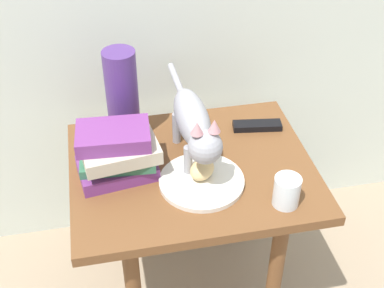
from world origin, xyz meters
TOP-DOWN VIEW (x-y plane):
  - ground_plane at (0.00, 0.00)m, footprint 6.00×6.00m
  - side_table at (0.00, 0.00)m, footprint 0.69×0.55m
  - plate at (0.01, -0.08)m, footprint 0.23×0.23m
  - bread_roll at (0.01, -0.06)m, footprint 0.10×0.10m
  - cat at (0.01, 0.02)m, footprint 0.10×0.48m
  - book_stack at (-0.21, 0.01)m, footprint 0.24×0.17m
  - green_vase at (-0.17, 0.18)m, footprint 0.09×0.09m
  - candle_jar at (0.21, -0.20)m, footprint 0.07×0.07m
  - tv_remote at (0.24, 0.14)m, footprint 0.15×0.06m

SIDE VIEW (x-z plane):
  - ground_plane at x=0.00m, z-range 0.00..0.00m
  - side_table at x=0.00m, z-range 0.19..0.74m
  - plate at x=0.01m, z-range 0.55..0.57m
  - tv_remote at x=0.24m, z-range 0.55..0.57m
  - candle_jar at x=0.21m, z-range 0.55..0.63m
  - bread_roll at x=0.01m, z-range 0.57..0.62m
  - book_stack at x=-0.21m, z-range 0.55..0.70m
  - cat at x=0.01m, z-range 0.57..0.80m
  - green_vase at x=-0.17m, z-range 0.55..0.84m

